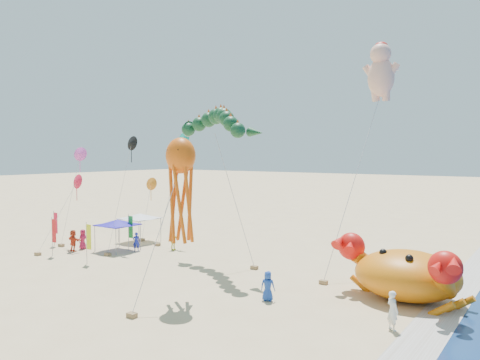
% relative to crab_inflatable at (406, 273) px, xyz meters
% --- Properties ---
extents(ground, '(320.00, 320.00, 0.00)m').
position_rel_crab_inflatable_xyz_m(ground, '(-9.79, -1.68, -1.56)').
color(ground, '#D1B784').
rests_on(ground, ground).
extents(foam_strip, '(320.00, 320.00, 0.00)m').
position_rel_crab_inflatable_xyz_m(foam_strip, '(2.21, -1.68, -1.55)').
color(foam_strip, silver).
rests_on(foam_strip, ground).
extents(crab_inflatable, '(8.06, 6.83, 3.53)m').
position_rel_crab_inflatable_xyz_m(crab_inflatable, '(0.00, 0.00, 0.00)').
color(crab_inflatable, orange).
rests_on(crab_inflatable, ground).
extents(dragon_kite, '(10.37, 5.34, 11.53)m').
position_rel_crab_inflatable_xyz_m(dragon_kite, '(-14.65, 0.89, 8.82)').
color(dragon_kite, '#0F381D').
rests_on(dragon_kite, ground).
extents(cherub_kite, '(2.08, 9.21, 16.81)m').
position_rel_crab_inflatable_xyz_m(cherub_kite, '(-4.45, 8.45, 13.12)').
color(cherub_kite, '#FDB59A').
rests_on(cherub_kite, ground).
extents(octopus_kite, '(1.80, 4.88, 9.30)m').
position_rel_crab_inflatable_xyz_m(octopus_kite, '(-10.81, -7.05, 5.20)').
color(octopus_kite, '#DE560B').
rests_on(octopus_kite, ground).
extents(canopy_blue, '(3.25, 3.25, 2.71)m').
position_rel_crab_inflatable_xyz_m(canopy_blue, '(-24.33, -0.18, 0.88)').
color(canopy_blue, gray).
rests_on(canopy_blue, ground).
extents(canopy_white, '(3.35, 3.35, 2.71)m').
position_rel_crab_inflatable_xyz_m(canopy_white, '(-25.81, 3.74, 0.88)').
color(canopy_white, gray).
rests_on(canopy_white, ground).
extents(feather_flags, '(8.94, 5.15, 3.20)m').
position_rel_crab_inflatable_xyz_m(feather_flags, '(-25.68, -2.84, 0.46)').
color(feather_flags, gray).
rests_on(feather_flags, ground).
extents(beachgoers, '(29.22, 8.59, 1.90)m').
position_rel_crab_inflatable_xyz_m(beachgoers, '(-19.44, -2.13, -0.67)').
color(beachgoers, silver).
rests_on(beachgoers, ground).
extents(small_kites, '(9.17, 11.15, 10.42)m').
position_rel_crab_inflatable_xyz_m(small_kites, '(-26.04, 2.01, 5.40)').
color(small_kites, orange).
rests_on(small_kites, ground).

